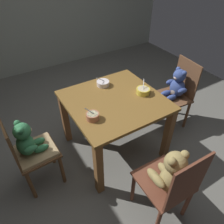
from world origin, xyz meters
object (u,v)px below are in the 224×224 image
at_px(teddy_chair_near_right, 176,88).
at_px(teddy_chair_near_front, 171,177).
at_px(teddy_chair_near_left, 29,147).
at_px(dining_table, 114,109).
at_px(porridge_bowl_white_far_center, 103,83).
at_px(porridge_bowl_terracotta_near_left, 93,116).
at_px(porridge_bowl_yellow_near_right, 143,91).

relative_size(teddy_chair_near_right, teddy_chair_near_front, 0.99).
bearing_deg(teddy_chair_near_left, dining_table, -2.67).
bearing_deg(teddy_chair_near_front, porridge_bowl_white_far_center, -2.62).
distance_m(teddy_chair_near_right, porridge_bowl_terracotta_near_left, 1.29).
relative_size(teddy_chair_near_front, porridge_bowl_terracotta_near_left, 7.45).
bearing_deg(porridge_bowl_yellow_near_right, teddy_chair_near_left, 177.00).
distance_m(dining_table, teddy_chair_near_front, 0.92).
bearing_deg(teddy_chair_near_right, dining_table, 5.69).
relative_size(dining_table, porridge_bowl_yellow_near_right, 6.60).
xyz_separation_m(teddy_chair_near_left, teddy_chair_near_front, (0.87, -0.92, 0.03)).
relative_size(porridge_bowl_yellow_near_right, porridge_bowl_white_far_center, 0.96).
bearing_deg(teddy_chair_near_front, teddy_chair_near_right, -45.45).
height_order(teddy_chair_near_right, teddy_chair_near_front, teddy_chair_near_front).
height_order(dining_table, porridge_bowl_terracotta_near_left, porridge_bowl_terracotta_near_left).
distance_m(porridge_bowl_yellow_near_right, porridge_bowl_terracotta_near_left, 0.66).
bearing_deg(teddy_chair_near_left, porridge_bowl_white_far_center, 14.83).
bearing_deg(porridge_bowl_yellow_near_right, porridge_bowl_white_far_center, 128.23).
height_order(dining_table, porridge_bowl_white_far_center, porridge_bowl_white_far_center).
distance_m(dining_table, porridge_bowl_white_far_center, 0.34).
distance_m(teddy_chair_near_left, porridge_bowl_white_far_center, 1.02).
relative_size(dining_table, porridge_bowl_terracotta_near_left, 7.89).
relative_size(teddy_chair_near_left, porridge_bowl_yellow_near_right, 5.97).
xyz_separation_m(teddy_chair_near_front, porridge_bowl_white_far_center, (0.08, 1.22, 0.19)).
xyz_separation_m(dining_table, porridge_bowl_white_far_center, (0.03, 0.30, 0.16)).
bearing_deg(porridge_bowl_white_far_center, dining_table, -96.19).
xyz_separation_m(dining_table, teddy_chair_near_right, (0.93, -0.00, -0.05)).
xyz_separation_m(teddy_chair_near_left, porridge_bowl_yellow_near_right, (1.24, -0.06, 0.22)).
bearing_deg(porridge_bowl_terracotta_near_left, teddy_chair_near_left, 165.09).
xyz_separation_m(teddy_chair_near_left, porridge_bowl_terracotta_near_left, (0.59, -0.16, 0.22)).
height_order(teddy_chair_near_right, porridge_bowl_yellow_near_right, teddy_chair_near_right).
relative_size(dining_table, teddy_chair_near_right, 1.07).
bearing_deg(porridge_bowl_white_far_center, porridge_bowl_yellow_near_right, -51.77).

